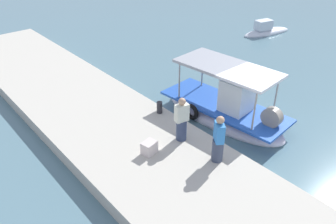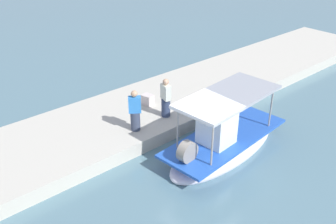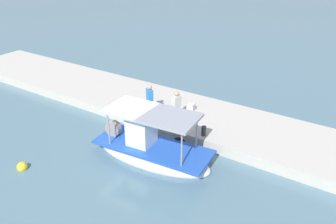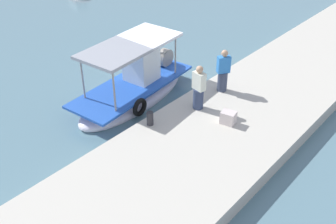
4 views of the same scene
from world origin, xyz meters
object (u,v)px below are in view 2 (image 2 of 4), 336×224
cargo_crate (148,99)px  mooring_bollard (208,102)px  fisherman_near_bollard (166,100)px  main_fishing_boat (223,142)px  fisherman_by_crate (135,112)px

cargo_crate → mooring_bollard: bearing=132.8°
fisherman_near_bollard → main_fishing_boat: bearing=97.8°
main_fishing_boat → mooring_bollard: (-1.57, -2.36, 0.35)m
fisherman_near_bollard → fisherman_by_crate: 1.70m
main_fishing_boat → cargo_crate: 4.40m
main_fishing_boat → fisherman_by_crate: bearing=-53.8°
main_fishing_boat → mooring_bollard: main_fishing_boat is taller
main_fishing_boat → fisherman_near_bollard: (0.41, -2.96, 0.89)m
fisherman_by_crate → cargo_crate: 2.42m
fisherman_by_crate → mooring_bollard: size_ratio=3.45×
fisherman_by_crate → mooring_bollard: 3.75m
main_fishing_boat → fisherman_near_bollard: main_fishing_boat is taller
main_fishing_boat → cargo_crate: (0.29, -4.38, 0.33)m
fisherman_near_bollard → cargo_crate: bearing=-94.6°
fisherman_by_crate → mooring_bollard: fisherman_by_crate is taller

